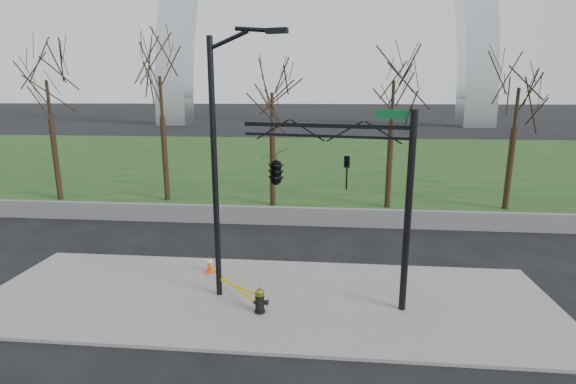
# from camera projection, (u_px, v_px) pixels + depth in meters

# --- Properties ---
(ground) EXTENTS (500.00, 500.00, 0.00)m
(ground) POSITION_uv_depth(u_px,v_px,m) (265.00, 299.00, 13.69)
(ground) COLOR black
(ground) RESTS_ON ground
(sidewalk) EXTENTS (18.00, 6.00, 0.10)m
(sidewalk) POSITION_uv_depth(u_px,v_px,m) (265.00, 298.00, 13.68)
(sidewalk) COLOR slate
(sidewalk) RESTS_ON ground
(grass_strip) EXTENTS (120.00, 40.00, 0.06)m
(grass_strip) POSITION_uv_depth(u_px,v_px,m) (310.00, 159.00, 42.77)
(grass_strip) COLOR #1A3B15
(grass_strip) RESTS_ON ground
(guardrail) EXTENTS (60.00, 0.30, 0.90)m
(guardrail) POSITION_uv_depth(u_px,v_px,m) (289.00, 216.00, 21.34)
(guardrail) COLOR #59595B
(guardrail) RESTS_ON ground
(tree_row) EXTENTS (50.02, 4.00, 8.03)m
(tree_row) POSITION_uv_depth(u_px,v_px,m) (331.00, 137.00, 24.23)
(tree_row) COLOR black
(tree_row) RESTS_ON ground
(fire_hydrant) EXTENTS (0.49, 0.32, 0.79)m
(fire_hydrant) POSITION_uv_depth(u_px,v_px,m) (260.00, 301.00, 12.60)
(fire_hydrant) COLOR black
(fire_hydrant) RESTS_ON sidewalk
(traffic_cone) EXTENTS (0.38, 0.38, 0.61)m
(traffic_cone) POSITION_uv_depth(u_px,v_px,m) (210.00, 264.00, 15.47)
(traffic_cone) COLOR #FF4B0D
(traffic_cone) RESTS_ON sidewalk
(street_light) EXTENTS (2.37, 0.65, 8.21)m
(street_light) POSITION_uv_depth(u_px,v_px,m) (221.00, 153.00, 12.73)
(street_light) COLOR black
(street_light) RESTS_ON ground
(traffic_signal_mast) EXTENTS (4.98, 2.54, 6.00)m
(traffic_signal_mast) POSITION_uv_depth(u_px,v_px,m) (300.00, 170.00, 12.99)
(traffic_signal_mast) COLOR black
(traffic_signal_mast) RESTS_ON ground
(caution_tape) EXTENTS (2.27, 2.72, 0.41)m
(caution_tape) POSITION_uv_depth(u_px,v_px,m) (234.00, 286.00, 13.76)
(caution_tape) COLOR yellow
(caution_tape) RESTS_ON ground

